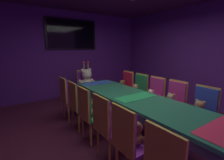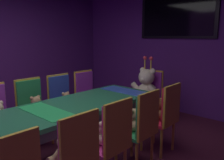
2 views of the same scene
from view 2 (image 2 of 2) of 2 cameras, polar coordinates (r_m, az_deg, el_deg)
wall_back at (r=5.16m, az=15.69°, el=7.97°), size 5.20×0.12×2.80m
banquet_table at (r=2.88m, az=-15.81°, el=-9.00°), size 0.90×3.38×0.75m
chair_left_3 at (r=3.73m, az=-19.15°, el=-5.67°), size 0.42×0.41×0.98m
teddy_left_3 at (r=3.61m, az=-18.03°, el=-6.35°), size 0.24×0.31×0.29m
chair_left_4 at (r=3.98m, az=-12.32°, el=-4.28°), size 0.42×0.41×0.98m
teddy_left_4 at (r=3.88m, az=-11.09°, el=-5.05°), size 0.21×0.27×0.26m
chair_left_5 at (r=4.33m, az=-6.32°, el=-2.91°), size 0.42×0.41×0.98m
chair_right_2 at (r=2.14m, az=-9.05°, el=-17.65°), size 0.42×0.41×0.98m
teddy_right_2 at (r=2.25m, az=-11.45°, el=-16.57°), size 0.24×0.31×0.30m
chair_right_3 at (r=2.46m, az=0.19°, el=-13.57°), size 0.42×0.41×0.98m
teddy_right_3 at (r=2.56m, az=-2.24°, el=-13.14°), size 0.22×0.28×0.27m
chair_right_4 at (r=2.83m, az=7.59°, el=-10.35°), size 0.42×0.41×0.98m
teddy_right_4 at (r=2.91m, az=5.22°, el=-9.98°), size 0.24×0.30×0.29m
chair_right_5 at (r=3.26m, az=13.17°, el=-7.67°), size 0.42×0.41×0.98m
teddy_right_5 at (r=3.33m, az=10.97°, el=-7.34°), size 0.25×0.32×0.30m
throne_chair at (r=4.43m, az=9.49°, el=-2.66°), size 0.41×0.42×0.98m
king_teddy_bear at (r=4.27m, az=8.33°, el=-1.52°), size 0.62×0.48×0.80m
wall_tv at (r=5.10m, az=15.58°, el=15.27°), size 1.68×0.06×0.97m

